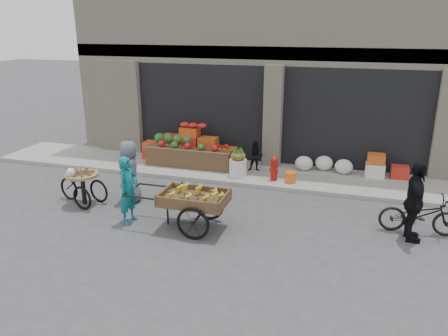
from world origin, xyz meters
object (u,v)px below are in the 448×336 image
(vendor_woman, at_px, (128,190))
(tricycle_cart, at_px, (83,183))
(pineapple_bin, at_px, (238,168))
(seated_person, at_px, (256,156))
(cyclist, at_px, (414,202))
(bicycle, at_px, (420,214))
(orange_bucket, at_px, (291,177))
(vendor_grey, at_px, (130,172))
(banana_cart, at_px, (192,196))
(fire_hydrant, at_px, (274,167))

(vendor_woman, distance_m, tricycle_cart, 1.79)
(pineapple_bin, bearing_deg, seated_person, 56.31)
(seated_person, relative_size, vendor_woman, 0.58)
(vendor_woman, height_order, cyclist, cyclist)
(seated_person, bearing_deg, tricycle_cart, -146.46)
(pineapple_bin, bearing_deg, bicycle, -25.18)
(tricycle_cart, height_order, cyclist, cyclist)
(orange_bucket, relative_size, tricycle_cart, 0.22)
(vendor_grey, distance_m, cyclist, 6.82)
(seated_person, height_order, banana_cart, banana_cart)
(banana_cart, height_order, cyclist, cyclist)
(cyclist, bearing_deg, orange_bucket, 46.10)
(tricycle_cart, bearing_deg, bicycle, 18.66)
(orange_bucket, bearing_deg, tricycle_cart, -149.97)
(orange_bucket, height_order, vendor_woman, vendor_woman)
(fire_hydrant, relative_size, banana_cart, 0.28)
(pineapple_bin, height_order, banana_cart, banana_cart)
(fire_hydrant, relative_size, vendor_woman, 0.44)
(pineapple_bin, xyz_separation_m, tricycle_cart, (-3.34, -2.96, 0.20))
(orange_bucket, bearing_deg, cyclist, -40.54)
(pineapple_bin, distance_m, fire_hydrant, 1.11)
(fire_hydrant, bearing_deg, vendor_woman, -128.22)
(pineapple_bin, xyz_separation_m, fire_hydrant, (1.10, -0.05, 0.13))
(pineapple_bin, height_order, cyclist, cyclist)
(cyclist, bearing_deg, vendor_woman, 95.12)
(pineapple_bin, bearing_deg, cyclist, -30.03)
(orange_bucket, bearing_deg, vendor_grey, -148.49)
(fire_hydrant, height_order, cyclist, cyclist)
(seated_person, xyz_separation_m, banana_cart, (-0.55, -4.06, 0.19))
(seated_person, relative_size, banana_cart, 0.36)
(pineapple_bin, relative_size, cyclist, 0.29)
(pineapple_bin, xyz_separation_m, vendor_grey, (-2.24, -2.45, 0.45))
(orange_bucket, xyz_separation_m, tricycle_cart, (-4.94, -2.86, 0.30))
(banana_cart, bearing_deg, vendor_grey, 154.14)
(fire_hydrant, xyz_separation_m, vendor_grey, (-3.34, -2.40, 0.32))
(orange_bucket, xyz_separation_m, vendor_woman, (-3.28, -3.48, 0.54))
(banana_cart, relative_size, tricycle_cart, 1.75)
(bicycle, bearing_deg, pineapple_bin, 61.46)
(orange_bucket, xyz_separation_m, banana_cart, (-1.75, -3.36, 0.51))
(seated_person, bearing_deg, cyclist, -47.85)
(vendor_woman, bearing_deg, fire_hydrant, -32.01)
(banana_cart, bearing_deg, bicycle, 13.81)
(bicycle, distance_m, cyclist, 0.62)
(seated_person, bearing_deg, vendor_woman, -126.45)
(orange_bucket, distance_m, vendor_woman, 4.81)
(orange_bucket, distance_m, tricycle_cart, 5.72)
(seated_person, xyz_separation_m, tricycle_cart, (-3.74, -3.56, -0.02))
(vendor_grey, bearing_deg, tricycle_cart, -74.06)
(tricycle_cart, bearing_deg, seated_person, 57.19)
(banana_cart, bearing_deg, fire_hydrant, 69.81)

